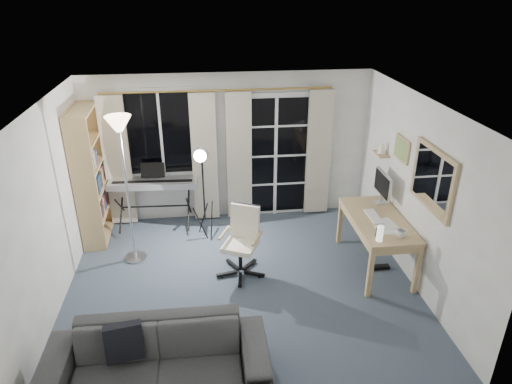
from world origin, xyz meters
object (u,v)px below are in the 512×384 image
at_px(studio_light, 202,165).
at_px(bookshelf, 88,180).
at_px(desk, 378,225).
at_px(mug, 401,233).
at_px(keyboard_piano, 153,184).
at_px(office_chair, 243,234).
at_px(monitor, 383,185).
at_px(sofa, 156,353).
at_px(torchiere_lamp, 121,147).

bearing_deg(studio_light, bookshelf, -176.15).
height_order(desk, mug, mug).
bearing_deg(desk, bookshelf, 162.24).
height_order(keyboard_piano, desk, keyboard_piano).
height_order(keyboard_piano, office_chair, keyboard_piano).
bearing_deg(monitor, studio_light, 167.25).
height_order(studio_light, mug, studio_light).
bearing_deg(desk, office_chair, 176.43).
distance_m(keyboard_piano, sofa, 3.27).
xyz_separation_m(studio_light, desk, (2.33, -1.02, -0.57)).
distance_m(torchiere_lamp, mug, 3.71).
distance_m(office_chair, desk, 1.83).
distance_m(studio_light, sofa, 2.95).
bearing_deg(desk, keyboard_piano, 154.55).
xyz_separation_m(studio_light, monitor, (2.53, -0.57, -0.19)).
relative_size(studio_light, sofa, 0.71).
height_order(torchiere_lamp, office_chair, torchiere_lamp).
height_order(torchiere_lamp, sofa, torchiere_lamp).
xyz_separation_m(office_chair, desk, (1.82, -0.11, 0.09)).
xyz_separation_m(monitor, mug, (-0.10, -0.95, -0.22)).
distance_m(studio_light, monitor, 2.60).
relative_size(torchiere_lamp, office_chair, 2.21).
height_order(studio_light, sofa, studio_light).
xyz_separation_m(keyboard_piano, office_chair, (1.28, -1.36, -0.20)).
height_order(desk, monitor, monitor).
bearing_deg(mug, sofa, -156.67).
bearing_deg(desk, studio_light, 156.32).
bearing_deg(studio_light, keyboard_piano, 162.21).
distance_m(torchiere_lamp, office_chair, 1.95).
distance_m(bookshelf, studio_light, 1.72).
distance_m(bookshelf, torchiere_lamp, 1.22).
distance_m(office_chair, monitor, 2.10).
bearing_deg(bookshelf, desk, -19.67).
relative_size(mug, sofa, 0.06).
distance_m(desk, monitor, 0.62).
relative_size(torchiere_lamp, mug, 17.28).
xyz_separation_m(keyboard_piano, mug, (3.20, -1.98, 0.05)).
distance_m(keyboard_piano, mug, 3.76).
xyz_separation_m(office_chair, mug, (1.92, -0.61, 0.25)).
bearing_deg(office_chair, desk, 21.22).
bearing_deg(mug, desk, 101.31).
bearing_deg(bookshelf, studio_light, -10.77).
relative_size(torchiere_lamp, sofa, 0.98).
bearing_deg(office_chair, bookshelf, 176.64).
xyz_separation_m(desk, mug, (0.10, -0.50, 0.15)).
xyz_separation_m(bookshelf, studio_light, (1.68, -0.26, 0.25)).
bearing_deg(monitor, office_chair, -170.54).
relative_size(bookshelf, sofa, 0.95).
xyz_separation_m(torchiere_lamp, monitor, (3.53, -0.12, -0.67)).
relative_size(desk, mug, 11.39).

